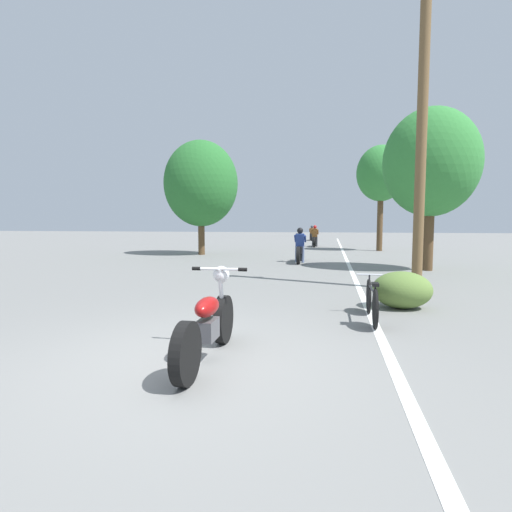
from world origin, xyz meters
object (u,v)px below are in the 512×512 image
at_px(roadside_tree_left, 201,184).
at_px(motorcycle_rider_lead, 300,249).
at_px(bicycle_parked, 372,300).
at_px(roadside_tree_right_far, 381,174).
at_px(roadside_tree_right_near, 431,163).
at_px(motorcycle_foreground, 209,323).
at_px(utility_pole, 422,127).
at_px(motorcycle_rider_far, 312,235).
at_px(motorcycle_rider_mid, 315,239).

relative_size(roadside_tree_left, motorcycle_rider_lead, 2.62).
distance_m(motorcycle_rider_lead, bicycle_parked, 9.56).
distance_m(roadside_tree_right_far, roadside_tree_left, 10.12).
bearing_deg(roadside_tree_right_near, motorcycle_rider_lead, 156.66).
bearing_deg(motorcycle_foreground, bicycle_parked, 47.71).
xyz_separation_m(utility_pole, motorcycle_rider_far, (-3.65, 26.04, -3.31)).
xyz_separation_m(roadside_tree_right_near, motorcycle_rider_lead, (-4.44, 1.92, -3.04)).
relative_size(motorcycle_foreground, motorcycle_rider_mid, 0.99).
height_order(motorcycle_rider_far, bicycle_parked, motorcycle_rider_far).
xyz_separation_m(roadside_tree_right_near, motorcycle_rider_far, (-4.85, 21.84, -3.07)).
bearing_deg(motorcycle_foreground, roadside_tree_right_far, 77.67).
xyz_separation_m(roadside_tree_right_far, motorcycle_rider_mid, (-3.75, 3.31, -3.77)).
height_order(roadside_tree_left, motorcycle_rider_far, roadside_tree_left).
height_order(motorcycle_foreground, bicycle_parked, motorcycle_foreground).
bearing_deg(bicycle_parked, motorcycle_foreground, -132.29).
bearing_deg(motorcycle_foreground, roadside_tree_left, 108.56).
relative_size(roadside_tree_left, motorcycle_foreground, 2.72).
relative_size(motorcycle_rider_lead, motorcycle_rider_far, 1.03).
height_order(motorcycle_foreground, motorcycle_rider_far, motorcycle_rider_far).
xyz_separation_m(utility_pole, roadside_tree_right_far, (0.71, 13.49, 0.49)).
distance_m(motorcycle_rider_mid, bicycle_parked, 20.12).
height_order(roadside_tree_right_near, bicycle_parked, roadside_tree_right_near).
xyz_separation_m(roadside_tree_right_near, roadside_tree_left, (-9.57, 4.91, -0.06)).
bearing_deg(roadside_tree_right_far, utility_pole, -93.01).
distance_m(roadside_tree_left, motorcycle_rider_mid, 9.82).
bearing_deg(utility_pole, roadside_tree_right_far, 86.99).
bearing_deg(roadside_tree_right_far, bicycle_parked, -97.05).
bearing_deg(utility_pole, roadside_tree_right_near, 74.09).
distance_m(utility_pole, motorcycle_foreground, 7.36).
relative_size(utility_pole, roadside_tree_right_near, 1.38).
height_order(motorcycle_rider_lead, motorcycle_rider_mid, motorcycle_rider_mid).
xyz_separation_m(roadside_tree_left, motorcycle_rider_lead, (5.13, -2.99, -2.97)).
height_order(roadside_tree_left, motorcycle_rider_lead, roadside_tree_left).
relative_size(roadside_tree_right_far, bicycle_parked, 3.54).
xyz_separation_m(utility_pole, motorcycle_rider_mid, (-3.04, 16.79, -3.28)).
xyz_separation_m(roadside_tree_right_near, bicycle_parked, (-2.56, -7.46, -3.24)).
relative_size(roadside_tree_right_near, roadside_tree_right_far, 0.91).
relative_size(roadside_tree_right_far, motorcycle_rider_mid, 2.84).
bearing_deg(motorcycle_rider_far, motorcycle_rider_mid, -86.21).
relative_size(roadside_tree_right_near, motorcycle_rider_lead, 2.50).
xyz_separation_m(utility_pole, roadside_tree_left, (-8.37, 9.11, -0.30)).
xyz_separation_m(roadside_tree_right_far, roadside_tree_left, (-9.08, -4.38, -0.79)).
xyz_separation_m(motorcycle_rider_mid, motorcycle_rider_far, (-0.61, 9.25, -0.03)).
distance_m(utility_pole, motorcycle_rider_far, 26.50).
bearing_deg(motorcycle_foreground, motorcycle_rider_lead, 88.97).
height_order(utility_pole, roadside_tree_right_far, utility_pole).
distance_m(roadside_tree_right_near, roadside_tree_right_far, 9.33).
bearing_deg(motorcycle_rider_far, bicycle_parked, -85.53).
relative_size(motorcycle_rider_far, bicycle_parked, 1.25).
relative_size(motorcycle_foreground, motorcycle_rider_far, 0.99).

